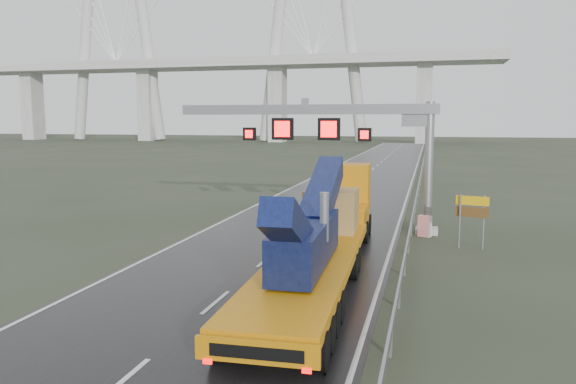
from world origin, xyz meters
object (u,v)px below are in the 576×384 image
(heavy_haul_truck, at_px, (327,224))
(striped_barrier, at_px, (425,226))
(sign_gantry, at_px, (342,131))
(exit_sign_pair, at_px, (472,211))

(heavy_haul_truck, distance_m, striped_barrier, 8.23)
(heavy_haul_truck, xyz_separation_m, striped_barrier, (4.02, 7.07, -1.22))
(sign_gantry, distance_m, striped_barrier, 6.95)
(exit_sign_pair, height_order, striped_barrier, exit_sign_pair)
(sign_gantry, bearing_deg, exit_sign_pair, -26.06)
(striped_barrier, bearing_deg, heavy_haul_truck, -97.87)
(heavy_haul_truck, xyz_separation_m, exit_sign_pair, (6.22, 4.63, 0.05))
(sign_gantry, relative_size, striped_barrier, 13.10)
(heavy_haul_truck, distance_m, exit_sign_pair, 7.75)
(sign_gantry, bearing_deg, striped_barrier, -11.15)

